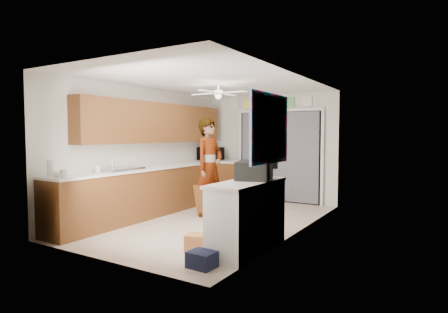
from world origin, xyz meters
The scene contains 41 objects.
floor centered at (0.00, 0.00, 0.00)m, with size 5.00×5.00×0.00m, color beige.
ceiling centered at (0.00, 0.00, 2.50)m, with size 5.00×5.00×0.00m, color white.
wall_back centered at (0.00, 2.50, 1.25)m, with size 3.20×3.20×0.00m, color silver.
wall_front centered at (0.00, -2.50, 1.25)m, with size 3.20×3.20×0.00m, color silver.
wall_left centered at (-1.60, 0.00, 1.25)m, with size 5.00×5.00×0.00m, color silver.
wall_right centered at (1.60, 0.00, 1.25)m, with size 5.00×5.00×0.00m, color silver.
left_base_cabinets centered at (-1.30, 0.00, 0.45)m, with size 0.60×4.80×0.90m, color brown.
left_countertop centered at (-1.29, 0.00, 0.92)m, with size 0.62×4.80×0.04m, color white.
upper_cabinets centered at (-1.44, 0.20, 1.80)m, with size 0.32×4.00×0.80m, color brown.
sink_basin centered at (-1.29, -1.00, 0.95)m, with size 0.50×0.76×0.06m, color silver.
faucet centered at (-1.48, -1.00, 1.05)m, with size 0.03×0.03×0.22m, color silver.
peninsula_base centered at (-0.50, 2.00, 0.45)m, with size 1.00×0.60×0.90m, color brown.
peninsula_top centered at (-0.50, 2.00, 0.92)m, with size 1.04×0.64×0.04m, color white.
back_opening_recess centered at (0.25, 2.47, 1.05)m, with size 2.00×0.06×2.10m, color black.
curtain_panel centered at (0.25, 2.43, 1.05)m, with size 1.90×0.03×2.05m, color slate.
door_trim_left centered at (-0.77, 2.44, 1.05)m, with size 0.06×0.04×2.10m, color white.
door_trim_right centered at (1.27, 2.44, 1.05)m, with size 0.06×0.04×2.10m, color white.
door_trim_head centered at (0.25, 2.44, 2.12)m, with size 2.10×0.04×0.06m, color white.
header_frame_0 centered at (-0.60, 2.47, 2.30)m, with size 0.22×0.02×0.22m, color #FAF353.
header_frame_1 centered at (-0.25, 2.47, 2.30)m, with size 0.22×0.02×0.22m, color #4E98D1.
header_frame_2 centered at (0.10, 2.47, 2.30)m, with size 0.22×0.02×0.22m, color #CA4B68.
header_frame_3 centered at (0.50, 2.47, 2.30)m, with size 0.22×0.02×0.22m, color #65B169.
header_frame_4 centered at (0.90, 2.47, 2.30)m, with size 0.22×0.02×0.22m, color white.
route66_sign centered at (-0.95, 2.47, 2.30)m, with size 0.22×0.02×0.26m, color silver.
right_counter_base centered at (1.35, -1.20, 0.45)m, with size 0.50×1.40×0.90m, color white.
right_counter_top centered at (1.34, -1.20, 0.92)m, with size 0.54×1.44×0.04m, color white.
abstract_painting centered at (1.58, -1.00, 1.65)m, with size 0.03×1.15×0.95m, color #E353BA.
ceiling_fan centered at (0.00, 0.20, 2.32)m, with size 1.14×1.14×0.24m, color white.
microwave centered at (-1.32, 1.94, 1.10)m, with size 0.57×0.39×0.31m, color black.
cup centered at (-1.25, -2.25, 0.98)m, with size 0.11×0.11×0.09m, color white.
jar_a centered at (-1.10, -2.25, 1.00)m, with size 0.09×0.09×0.13m, color silver.
jar_b centered at (-1.28, -1.49, 1.00)m, with size 0.07×0.07×0.11m, color silver.
paper_towel_roll centered at (-1.40, -2.25, 1.07)m, with size 0.12×0.12×0.25m, color white.
suitcase centered at (1.32, -0.94, 1.07)m, with size 0.45×0.60×0.26m, color black.
suitcase_rim centered at (1.32, -0.94, 0.96)m, with size 0.44×0.58×0.02m, color yellow.
suitcase_lid centered at (1.32, -0.65, 1.32)m, with size 0.42×0.03×0.50m, color black.
cardboard_box centered at (0.79, -1.54, 0.11)m, with size 0.35×0.26×0.22m, color #B06637.
navy_crate centered at (1.20, -2.07, 0.10)m, with size 0.31×0.26×0.19m, color black.
cabinet_door_panel centered at (-0.25, 0.10, 0.31)m, with size 0.42×0.03×0.62m, color brown.
man centered at (-0.30, 0.35, 0.94)m, with size 0.68×0.45×1.88m, color white.
dog centered at (0.32, 0.75, 0.19)m, with size 0.21×0.48×0.38m, color black.
Camera 1 is at (3.68, -5.63, 1.58)m, focal length 30.00 mm.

